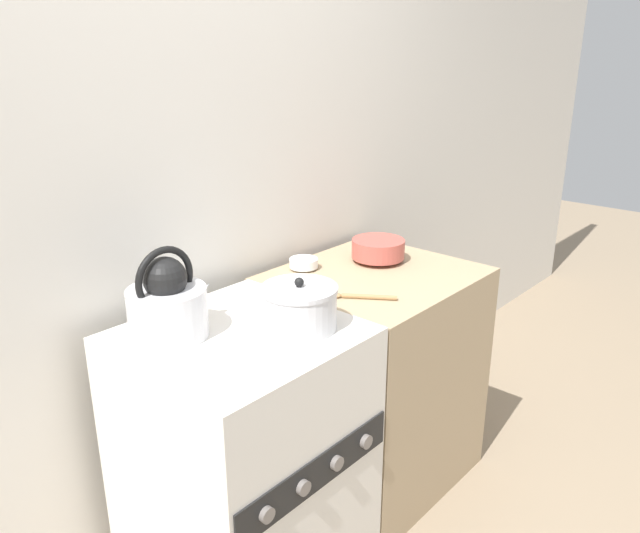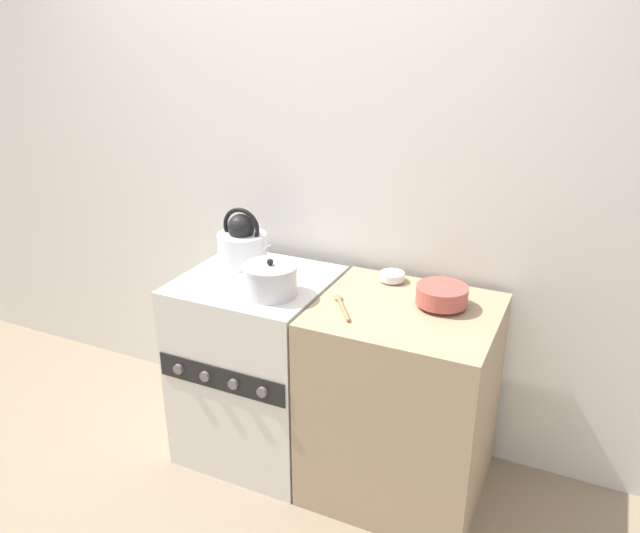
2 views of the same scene
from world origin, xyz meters
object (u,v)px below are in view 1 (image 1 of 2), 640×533
at_px(stove, 245,459).
at_px(cooking_pot, 299,307).
at_px(enamel_bowl, 378,249).
at_px(kettle, 168,303).
at_px(small_ceramic_bowl, 304,263).

distance_m(stove, cooking_pot, 0.54).
height_order(stove, enamel_bowl, enamel_bowl).
bearing_deg(kettle, enamel_bowl, -2.51).
xyz_separation_m(stove, small_ceramic_bowl, (0.55, 0.25, 0.46)).
xyz_separation_m(enamel_bowl, small_ceramic_bowl, (-0.26, 0.16, -0.03)).
bearing_deg(enamel_bowl, cooking_pot, -162.95).
bearing_deg(stove, enamel_bowl, 6.65).
bearing_deg(enamel_bowl, stove, -173.35).
xyz_separation_m(kettle, small_ceramic_bowl, (0.69, 0.11, -0.09)).
bearing_deg(stove, cooking_pot, -37.43).
xyz_separation_m(kettle, enamel_bowl, (0.95, -0.04, -0.06)).
bearing_deg(cooking_pot, stove, 142.57).
relative_size(kettle, enamel_bowl, 1.34).
bearing_deg(cooking_pot, kettle, 139.14).
bearing_deg(stove, small_ceramic_bowl, 24.52).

